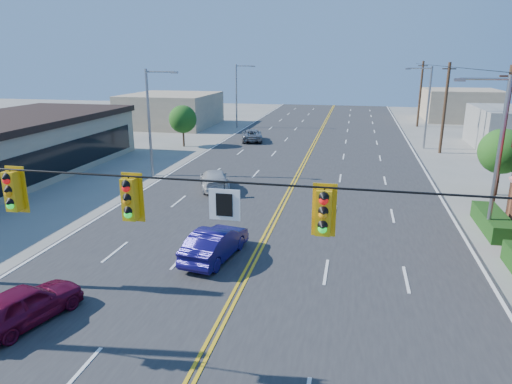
% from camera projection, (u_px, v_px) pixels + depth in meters
% --- Properties ---
extents(road, '(20.00, 120.00, 0.06)m').
position_uv_depth(road, '(290.00, 191.00, 31.17)').
color(road, '#2D2D30').
rests_on(road, ground).
extents(signal_span, '(24.32, 0.34, 9.00)m').
position_uv_depth(signal_span, '(173.00, 223.00, 11.07)').
color(signal_span, '#47301E').
rests_on(signal_span, ground).
extents(streetlight_se, '(2.55, 0.25, 8.00)m').
position_uv_depth(streetlight_se, '(495.00, 149.00, 22.09)').
color(streetlight_se, gray).
rests_on(streetlight_se, ground).
extents(streetlight_ne, '(2.55, 0.25, 8.00)m').
position_uv_depth(streetlight_ne, '(426.00, 103.00, 44.59)').
color(streetlight_ne, gray).
rests_on(streetlight_ne, ground).
extents(streetlight_sw, '(2.55, 0.25, 8.00)m').
position_uv_depth(streetlight_sw, '(151.00, 117.00, 33.97)').
color(streetlight_sw, gray).
rests_on(streetlight_sw, ground).
extents(streetlight_nw, '(2.55, 0.25, 8.00)m').
position_uv_depth(streetlight_nw, '(238.00, 92.00, 58.35)').
color(streetlight_nw, gray).
rests_on(streetlight_nw, ground).
extents(utility_pole_near, '(0.28, 0.28, 8.40)m').
position_uv_depth(utility_pole_near, '(501.00, 142.00, 25.64)').
color(utility_pole_near, '#47301E').
rests_on(utility_pole_near, ground).
extents(utility_pole_mid, '(0.28, 0.28, 8.40)m').
position_uv_depth(utility_pole_mid, '(445.00, 109.00, 42.52)').
color(utility_pole_mid, '#47301E').
rests_on(utility_pole_mid, ground).
extents(utility_pole_far, '(0.28, 0.28, 8.40)m').
position_uv_depth(utility_pole_far, '(420.00, 94.00, 59.40)').
color(utility_pole_far, '#47301E').
rests_on(utility_pole_far, ground).
extents(tree_kfc_rear, '(2.94, 2.94, 4.41)m').
position_uv_depth(tree_kfc_rear, '(502.00, 151.00, 29.49)').
color(tree_kfc_rear, '#47301E').
rests_on(tree_kfc_rear, ground).
extents(tree_west, '(2.80, 2.80, 4.20)m').
position_uv_depth(tree_west, '(183.00, 119.00, 46.15)').
color(tree_west, '#47301E').
rests_on(tree_west, ground).
extents(bld_west_far, '(11.00, 12.00, 4.20)m').
position_uv_depth(bld_west_far, '(171.00, 110.00, 60.90)').
color(bld_west_far, tan).
rests_on(bld_west_far, ground).
extents(bld_east_far, '(10.00, 10.00, 4.40)m').
position_uv_depth(bld_east_far, '(461.00, 105.00, 66.09)').
color(bld_east_far, tan).
rests_on(bld_east_far, ground).
extents(car_magenta, '(2.66, 4.27, 1.35)m').
position_uv_depth(car_magenta, '(25.00, 306.00, 15.42)').
color(car_magenta, maroon).
rests_on(car_magenta, ground).
extents(car_blue, '(2.16, 4.52, 1.43)m').
position_uv_depth(car_blue, '(215.00, 244.00, 20.42)').
color(car_blue, '#160F59').
rests_on(car_blue, ground).
extents(car_white, '(3.35, 4.87, 1.31)m').
position_uv_depth(car_white, '(214.00, 180.00, 31.41)').
color(car_white, '#B8B8B8').
rests_on(car_white, ground).
extents(car_silver, '(3.18, 5.02, 1.29)m').
position_uv_depth(car_silver, '(252.00, 136.00, 49.56)').
color(car_silver, gray).
rests_on(car_silver, ground).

